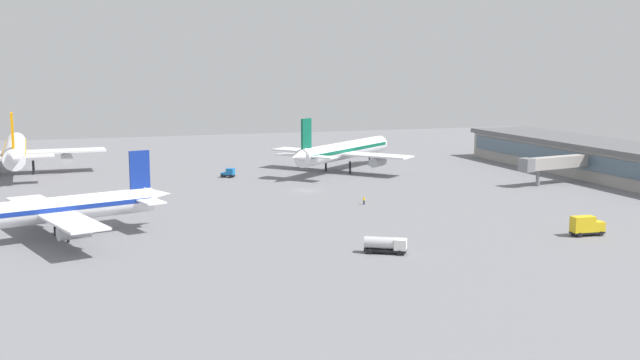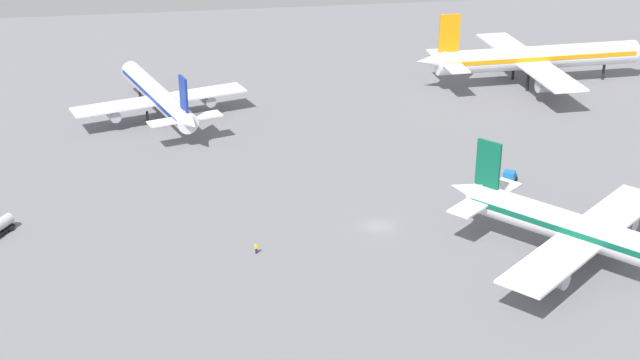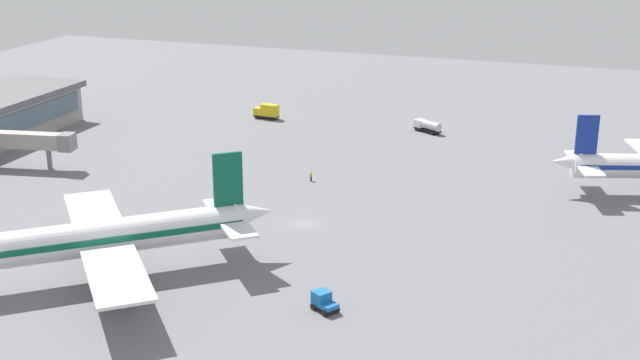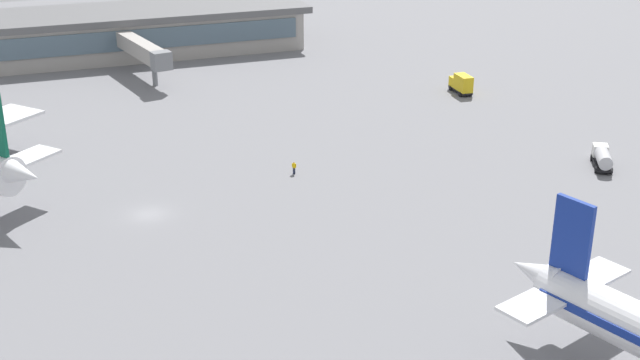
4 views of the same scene
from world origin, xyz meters
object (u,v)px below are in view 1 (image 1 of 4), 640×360
(airplane_taxiing, at_px, (45,211))
(fuel_truck, at_px, (385,244))
(baggage_tug, at_px, (229,173))
(ground_crew_worker, at_px, (364,200))
(catering_truck, at_px, (586,226))
(airplane_distant, at_px, (343,151))
(airplane_at_gate, at_px, (15,150))

(airplane_taxiing, distance_m, fuel_truck, 54.49)
(fuel_truck, bearing_deg, baggage_tug, 124.48)
(fuel_truck, height_order, ground_crew_worker, fuel_truck)
(airplane_taxiing, relative_size, catering_truck, 7.56)
(fuel_truck, bearing_deg, catering_truck, 31.06)
(airplane_taxiing, height_order, ground_crew_worker, airplane_taxiing)
(airplane_taxiing, xyz_separation_m, airplane_distant, (60.93, -72.85, 0.59))
(airplane_at_gate, distance_m, airplane_taxiing, 83.66)
(airplane_at_gate, distance_m, ground_crew_worker, 98.24)
(airplane_at_gate, relative_size, airplane_taxiing, 1.30)
(airplane_at_gate, bearing_deg, ground_crew_worker, -137.59)
(airplane_at_gate, bearing_deg, catering_truck, -141.48)
(airplane_at_gate, height_order, ground_crew_worker, airplane_at_gate)
(airplane_at_gate, height_order, baggage_tug, airplane_at_gate)
(airplane_taxiing, bearing_deg, baggage_tug, -142.99)
(fuel_truck, xyz_separation_m, ground_crew_worker, (38.63, -11.83, -0.54))
(airplane_distant, height_order, baggage_tug, airplane_distant)
(catering_truck, bearing_deg, ground_crew_worker, 126.47)
(airplane_distant, bearing_deg, fuel_truck, -146.31)
(airplane_at_gate, distance_m, baggage_tug, 56.51)
(airplane_at_gate, distance_m, catering_truck, 142.57)
(airplane_at_gate, bearing_deg, baggage_tug, -117.58)
(airplane_taxiing, bearing_deg, fuel_truck, 135.08)
(ground_crew_worker, bearing_deg, catering_truck, -19.32)
(baggage_tug, distance_m, ground_crew_worker, 49.14)
(airplane_distant, height_order, catering_truck, airplane_distant)
(airplane_distant, height_order, ground_crew_worker, airplane_distant)
(airplane_at_gate, distance_m, fuel_truck, 122.41)
(airplane_taxiing, distance_m, baggage_tug, 72.79)
(baggage_tug, bearing_deg, ground_crew_worker, -36.02)
(airplane_distant, distance_m, baggage_tug, 31.35)
(airplane_at_gate, xyz_separation_m, ground_crew_worker, (-69.26, -69.46, -5.35))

